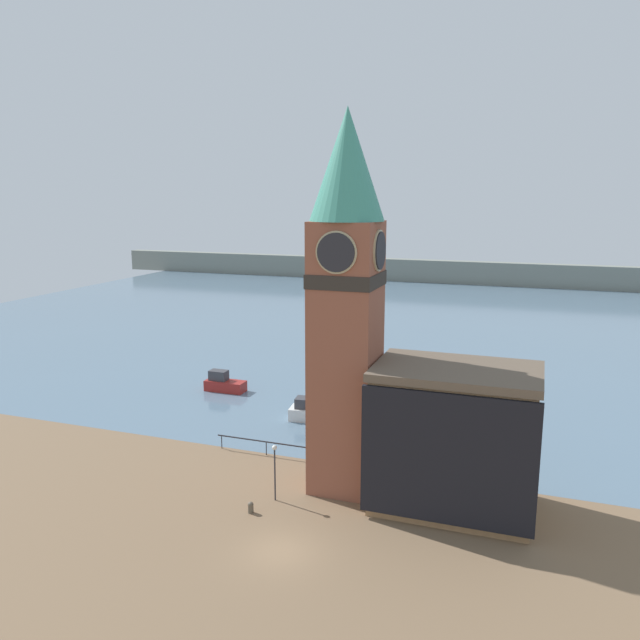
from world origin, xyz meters
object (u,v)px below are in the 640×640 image
at_px(clock_tower, 346,295).
at_px(lamp_post, 275,462).
at_px(boat_far, 224,383).
at_px(pier_building, 454,438).
at_px(mooring_bollard_near, 251,507).
at_px(boat_near, 316,412).

height_order(clock_tower, lamp_post, clock_tower).
relative_size(clock_tower, boat_far, 6.04).
bearing_deg(pier_building, clock_tower, 177.00).
bearing_deg(clock_tower, mooring_bollard_near, -129.35).
xyz_separation_m(boat_far, mooring_bollard_near, (13.29, -21.38, -0.38)).
height_order(boat_far, lamp_post, lamp_post).
xyz_separation_m(boat_near, boat_far, (-11.58, 4.77, 0.02)).
bearing_deg(clock_tower, pier_building, -3.00).
bearing_deg(lamp_post, mooring_bollard_near, -111.07).
bearing_deg(mooring_bollard_near, lamp_post, 68.93).
relative_size(pier_building, boat_far, 2.47).
height_order(mooring_bollard_near, lamp_post, lamp_post).
height_order(clock_tower, boat_far, clock_tower).
xyz_separation_m(clock_tower, mooring_bollard_near, (-4.42, -5.39, -12.71)).
distance_m(clock_tower, lamp_post, 11.57).
relative_size(boat_near, mooring_bollard_near, 7.02).
bearing_deg(pier_building, mooring_bollard_near, -156.61).
bearing_deg(mooring_bollard_near, boat_near, 95.88).
relative_size(boat_far, lamp_post, 1.08).
xyz_separation_m(clock_tower, pier_building, (7.17, -0.38, -8.54)).
distance_m(boat_near, mooring_bollard_near, 16.70).
height_order(boat_near, boat_far, boat_far).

